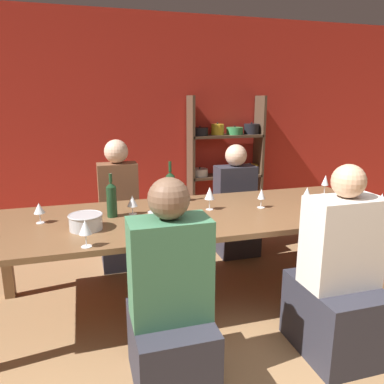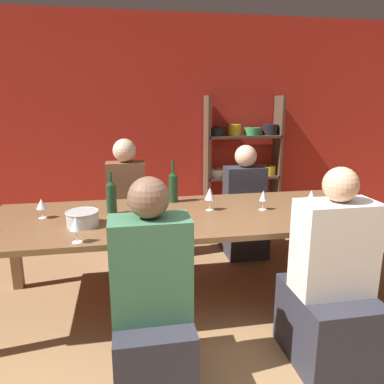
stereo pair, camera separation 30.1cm
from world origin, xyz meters
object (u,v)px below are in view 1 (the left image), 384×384
object	(u,v)px
wine_glass_red_d	(325,181)
person_near_b	(171,314)
wine_glass_empty_b	(210,194)
wine_glass_red_e	(132,201)
person_far_a	(119,219)
dining_table	(196,221)
wine_glass_red_a	(307,193)
wine_glass_red_b	(154,216)
wine_bottle_green	(170,187)
person_far_b	(234,213)
wine_bottle_amber	(112,199)
person_near_a	(338,288)
cell_phone	(153,214)
wine_glass_empty_c	(261,194)
wine_bottle_dark	(347,199)
wine_glass_empty_d	(39,209)
wine_glass_red_c	(85,228)
shelf_unit	(226,166)
mixing_bowl	(86,221)
wine_glass_empty_a	(382,200)

from	to	relation	value
wine_glass_red_d	person_near_b	xyz separation A→B (m)	(-1.76, -1.11, -0.43)
wine_glass_empty_b	wine_glass_red_e	bearing A→B (deg)	175.18
wine_glass_empty_b	person_far_a	xyz separation A→B (m)	(-0.66, 0.82, -0.41)
dining_table	wine_glass_red_a	size ratio (longest dim) A/B	19.06
wine_glass_red_b	wine_glass_red_e	world-z (taller)	wine_glass_red_b
wine_bottle_green	wine_glass_red_a	bearing A→B (deg)	-22.69
person_far_b	wine_glass_red_b	bearing A→B (deg)	47.65
wine_bottle_amber	wine_glass_empty_b	bearing A→B (deg)	-2.43
wine_bottle_amber	person_near_a	world-z (taller)	person_near_a
wine_bottle_amber	cell_phone	world-z (taller)	wine_bottle_amber
person_far_a	person_near_b	distance (m)	1.76
wine_glass_red_d	wine_glass_red_a	bearing A→B (deg)	-141.93
wine_glass_empty_b	wine_glass_empty_c	xyz separation A→B (m)	(0.43, -0.07, -0.02)
wine_glass_empty_c	person_far_b	world-z (taller)	person_far_b
person_far_a	person_near_b	xyz separation A→B (m)	(0.11, -1.75, -0.03)
wine_bottle_dark	person_near_b	size ratio (longest dim) A/B	0.24
wine_glass_empty_d	wine_glass_red_b	bearing A→B (deg)	-28.36
person_far_b	wine_bottle_dark	bearing A→B (deg)	109.72
wine_glass_red_c	wine_glass_empty_c	size ratio (longest dim) A/B	1.06
person_far_a	wine_bottle_green	bearing A→B (deg)	128.14
dining_table	wine_bottle_amber	xyz separation A→B (m)	(-0.64, 0.10, 0.20)
wine_glass_red_c	person_far_a	size ratio (longest dim) A/B	0.14
wine_glass_red_a	wine_glass_red_c	bearing A→B (deg)	-167.35
person_near_a	wine_bottle_amber	bearing A→B (deg)	143.29
cell_phone	wine_glass_red_e	bearing A→B (deg)	161.66
wine_glass_red_b	wine_glass_empty_c	world-z (taller)	wine_glass_empty_c
wine_glass_red_a	wine_glass_red_e	world-z (taller)	wine_glass_red_a
shelf_unit	person_near_b	distance (m)	3.35
wine_glass_empty_c	mixing_bowl	bearing A→B (deg)	-174.18
person_far_b	person_far_a	bearing A→B (deg)	-0.38
wine_bottle_dark	wine_glass_red_d	xyz separation A→B (m)	(0.21, 0.57, 0.02)
wine_glass_empty_b	wine_glass_red_c	world-z (taller)	wine_glass_empty_b
mixing_bowl	wine_glass_empty_a	bearing A→B (deg)	-6.50
mixing_bowl	wine_glass_red_c	xyz separation A→B (m)	(-0.00, -0.33, 0.06)
dining_table	wine_glass_empty_d	xyz separation A→B (m)	(-1.15, 0.09, 0.17)
wine_glass_red_b	person_near_a	size ratio (longest dim) A/B	0.13
dining_table	wine_bottle_dark	size ratio (longest dim) A/B	10.58
wine_glass_empty_d	cell_phone	xyz separation A→B (m)	(0.82, -0.02, -0.10)
wine_glass_empty_a	person_near_b	world-z (taller)	person_near_b
wine_glass_empty_c	person_far_b	xyz separation A→B (m)	(0.14, 0.88, -0.43)
dining_table	person_far_b	distance (m)	1.15
wine_bottle_amber	wine_glass_red_a	distance (m)	1.60
wine_bottle_green	person_far_b	bearing A→B (deg)	31.59
wine_glass_red_c	wine_glass_red_e	world-z (taller)	wine_glass_red_c
shelf_unit	wine_glass_empty_a	world-z (taller)	shelf_unit
wine_glass_red_a	wine_glass_red_c	world-z (taller)	wine_glass_red_c
wine_glass_empty_c	wine_glass_empty_d	size ratio (longest dim) A/B	1.08
wine_glass_red_e	person_far_a	size ratio (longest dim) A/B	0.12
wine_glass_red_e	person_far_a	xyz separation A→B (m)	(-0.04, 0.77, -0.38)
shelf_unit	wine_glass_red_a	bearing A→B (deg)	-93.47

